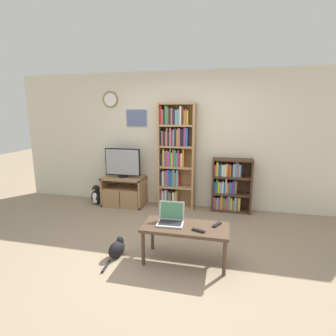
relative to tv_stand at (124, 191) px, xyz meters
name	(u,v)px	position (x,y,z in m)	size (l,w,h in m)	color
ground_plane	(157,254)	(1.15, -1.67, -0.29)	(18.00, 18.00, 0.00)	gray
wall_back	(183,140)	(1.14, 0.31, 1.01)	(6.91, 0.09, 2.60)	beige
tv_stand	(124,191)	(0.00, 0.00, 0.00)	(0.82, 0.49, 0.58)	#9E754C
television	(123,163)	(-0.01, 0.00, 0.57)	(0.71, 0.18, 0.57)	black
bookshelf_tall	(175,155)	(1.01, 0.15, 0.75)	(0.69, 0.27, 2.01)	tan
bookshelf_short	(229,186)	(2.05, 0.15, 0.20)	(0.73, 0.26, 1.01)	#472D1E
coffee_table	(185,230)	(1.53, -1.75, 0.13)	(1.05, 0.48, 0.47)	#4C3828
laptop	(171,218)	(1.34, -1.69, 0.24)	(0.34, 0.30, 0.25)	#B7BABC
remote_near_laptop	(217,225)	(1.91, -1.64, 0.19)	(0.11, 0.16, 0.02)	black
remote_far_from_laptop	(198,230)	(1.71, -1.86, 0.19)	(0.17, 0.09, 0.02)	black
cat	(117,249)	(0.66, -1.85, -0.18)	(0.23, 0.53, 0.26)	black
penguin_figurine	(96,196)	(-0.56, -0.10, -0.11)	(0.22, 0.19, 0.40)	black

